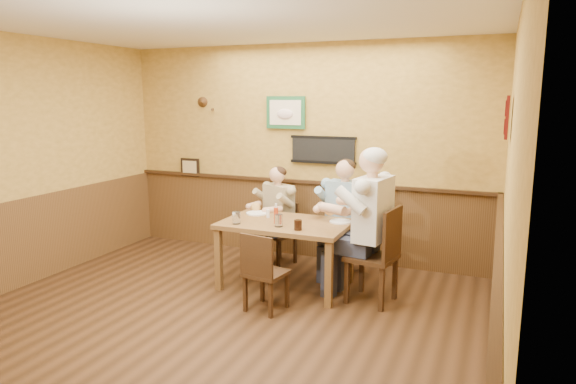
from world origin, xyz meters
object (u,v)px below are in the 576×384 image
at_px(water_glass_left, 236,218).
at_px(water_glass_mid, 279,220).
at_px(dining_table, 286,230).
at_px(chair_near_side, 266,271).
at_px(diner_tan_shirt, 279,220).
at_px(salt_shaker, 268,214).
at_px(chair_right_end, 372,255).
at_px(hot_sauce_bottle, 276,215).
at_px(pepper_shaker, 277,219).
at_px(chair_back_left, 279,233).
at_px(chair_back_right, 345,239).
at_px(diner_blue_polo, 345,224).
at_px(diner_white_elder, 373,234).
at_px(cola_tumbler, 298,225).

relative_size(water_glass_left, water_glass_mid, 1.01).
bearing_deg(dining_table, chair_near_side, -83.62).
distance_m(diner_tan_shirt, salt_shaker, 0.67).
bearing_deg(diner_tan_shirt, salt_shaker, -53.78).
bearing_deg(chair_right_end, salt_shaker, -88.71).
relative_size(chair_right_end, hot_sauce_bottle, 5.11).
height_order(water_glass_left, pepper_shaker, water_glass_left).
xyz_separation_m(dining_table, water_glass_left, (-0.46, -0.29, 0.16)).
bearing_deg(chair_near_side, diner_tan_shirt, -62.33).
bearing_deg(hot_sauce_bottle, chair_back_left, 111.65).
height_order(chair_right_end, hot_sauce_bottle, chair_right_end).
distance_m(chair_back_left, pepper_shaker, 0.97).
height_order(dining_table, chair_near_side, chair_near_side).
xyz_separation_m(dining_table, hot_sauce_bottle, (-0.07, -0.11, 0.19)).
bearing_deg(water_glass_left, chair_back_left, 86.36).
distance_m(chair_back_left, chair_back_right, 0.90).
bearing_deg(chair_back_left, chair_right_end, -5.41).
relative_size(diner_blue_polo, hot_sauce_bottle, 6.32).
distance_m(chair_near_side, diner_white_elder, 1.16).
distance_m(diner_blue_polo, diner_white_elder, 0.87).
relative_size(dining_table, pepper_shaker, 13.86).
distance_m(diner_white_elder, cola_tumbler, 0.78).
bearing_deg(pepper_shaker, diner_blue_polo, 52.63).
xyz_separation_m(chair_right_end, pepper_shaker, (-1.06, -0.03, 0.29)).
height_order(water_glass_left, cola_tumbler, water_glass_left).
height_order(chair_back_right, diner_white_elder, diner_white_elder).
bearing_deg(chair_right_end, chair_near_side, -47.21).
bearing_deg(salt_shaker, dining_table, -22.17).
distance_m(water_glass_mid, cola_tumbler, 0.25).
xyz_separation_m(chair_back_right, pepper_shaker, (-0.56, -0.74, 0.36)).
relative_size(diner_blue_polo, cola_tumbler, 11.67).
xyz_separation_m(diner_tan_shirt, diner_white_elder, (1.40, -0.79, 0.16)).
relative_size(diner_white_elder, water_glass_left, 10.80).
bearing_deg(chair_right_end, water_glass_mid, -71.72).
bearing_deg(diner_white_elder, water_glass_left, -72.15).
distance_m(chair_right_end, diner_white_elder, 0.22).
bearing_deg(hot_sauce_bottle, diner_blue_polo, 52.76).
height_order(cola_tumbler, pepper_shaker, cola_tumbler).
height_order(diner_white_elder, salt_shaker, diner_white_elder).
bearing_deg(diner_blue_polo, water_glass_left, -128.36).
bearing_deg(cola_tumbler, diner_blue_polo, 75.41).
height_order(diner_blue_polo, cola_tumbler, diner_blue_polo).
height_order(diner_blue_polo, water_glass_mid, diner_blue_polo).
bearing_deg(water_glass_left, salt_shaker, 63.66).
height_order(dining_table, salt_shaker, salt_shaker).
bearing_deg(water_glass_left, diner_white_elder, 8.73).
bearing_deg(hot_sauce_bottle, diner_white_elder, 2.19).
xyz_separation_m(chair_right_end, cola_tumbler, (-0.74, -0.22, 0.29)).
height_order(diner_blue_polo, hot_sauce_bottle, diner_blue_polo).
relative_size(dining_table, diner_white_elder, 0.96).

